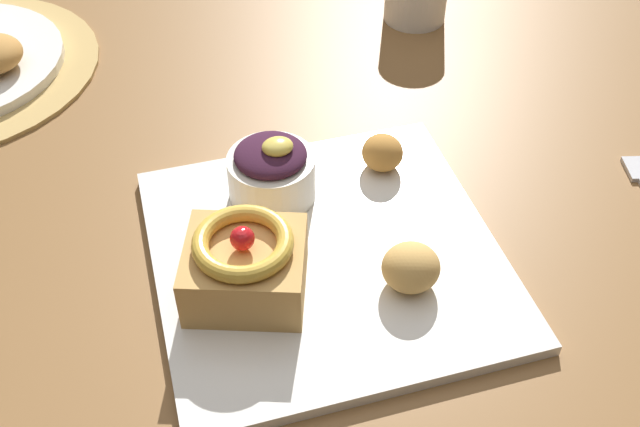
# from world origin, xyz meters

# --- Properties ---
(dining_table) EXTENTS (1.49, 1.05, 0.73)m
(dining_table) POSITION_xyz_m (0.00, 0.00, 0.65)
(dining_table) COLOR brown
(dining_table) RESTS_ON ground_plane
(front_plate) EXTENTS (0.31, 0.31, 0.01)m
(front_plate) POSITION_xyz_m (0.06, -0.23, 0.74)
(front_plate) COLOR white
(front_plate) RESTS_ON dining_table
(cake_slice) EXTENTS (0.12, 0.11, 0.07)m
(cake_slice) POSITION_xyz_m (-0.02, -0.26, 0.77)
(cake_slice) COLOR tan
(cake_slice) RESTS_ON front_plate
(berry_ramekin) EXTENTS (0.08, 0.08, 0.07)m
(berry_ramekin) POSITION_xyz_m (0.03, -0.14, 0.77)
(berry_ramekin) COLOR silver
(berry_ramekin) RESTS_ON front_plate
(fritter_front) EXTENTS (0.05, 0.05, 0.04)m
(fritter_front) POSITION_xyz_m (0.12, -0.29, 0.76)
(fritter_front) COLOR tan
(fritter_front) RESTS_ON front_plate
(fritter_middle) EXTENTS (0.04, 0.04, 0.04)m
(fritter_middle) POSITION_xyz_m (0.14, -0.13, 0.76)
(fritter_middle) COLOR #BC7F38
(fritter_middle) RESTS_ON front_plate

